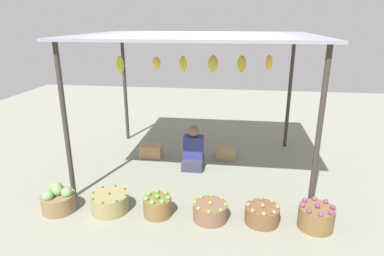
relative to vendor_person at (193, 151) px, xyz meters
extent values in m
plane|color=gray|center=(0.06, 0.00, -0.30)|extent=(14.00, 14.00, 0.00)
cylinder|color=#38332D|center=(-1.63, -1.27, 0.83)|extent=(0.07, 0.07, 2.26)
cylinder|color=#38332D|center=(1.76, -1.27, 0.83)|extent=(0.07, 0.07, 2.26)
cylinder|color=#38332D|center=(-1.63, 1.27, 0.83)|extent=(0.07, 0.07, 2.26)
cylinder|color=#38332D|center=(1.76, 1.27, 0.83)|extent=(0.07, 0.07, 2.26)
cube|color=#908F9D|center=(0.06, 0.00, 1.98)|extent=(3.70, 2.84, 0.04)
ellipsoid|color=yellow|center=(-1.17, -0.18, 1.52)|extent=(0.11, 0.11, 0.29)
ellipsoid|color=yellow|center=(-0.65, 0.17, 1.52)|extent=(0.13, 0.13, 0.20)
ellipsoid|color=yellow|center=(-0.19, 0.10, 1.52)|extent=(0.12, 0.12, 0.26)
ellipsoid|color=gold|center=(0.30, 0.20, 1.52)|extent=(0.17, 0.17, 0.28)
ellipsoid|color=gold|center=(0.78, 0.22, 1.52)|extent=(0.15, 0.15, 0.28)
ellipsoid|color=yellow|center=(1.24, 0.47, 1.52)|extent=(0.12, 0.12, 0.25)
cube|color=#35384C|center=(0.00, -0.03, -0.21)|extent=(0.36, 0.44, 0.18)
cube|color=navy|center=(0.00, 0.02, 0.08)|extent=(0.34, 0.22, 0.40)
sphere|color=#94654E|center=(0.00, 0.02, 0.38)|extent=(0.21, 0.21, 0.21)
cylinder|color=olive|center=(-1.66, -1.65, -0.18)|extent=(0.45, 0.45, 0.24)
sphere|color=#80A660|center=(-1.66, -1.65, 0.01)|extent=(0.15, 0.15, 0.15)
sphere|color=#7AA760|center=(-1.52, -1.65, -0.01)|extent=(0.15, 0.15, 0.15)
sphere|color=#78A865|center=(-1.73, -1.54, -0.01)|extent=(0.15, 0.15, 0.15)
sphere|color=#75A16C|center=(-1.73, -1.77, -0.01)|extent=(0.15, 0.15, 0.15)
cylinder|color=#958652|center=(-0.95, -1.56, -0.17)|extent=(0.51, 0.51, 0.25)
sphere|color=#33872D|center=(-0.95, -1.56, -0.03)|extent=(0.04, 0.04, 0.04)
sphere|color=#378224|center=(-0.72, -1.56, -0.04)|extent=(0.04, 0.04, 0.04)
sphere|color=#2F8529|center=(-0.79, -1.40, -0.04)|extent=(0.04, 0.04, 0.04)
sphere|color=#3A8A32|center=(-0.95, -1.33, -0.04)|extent=(0.04, 0.04, 0.04)
sphere|color=#338A35|center=(-1.12, -1.40, -0.04)|extent=(0.04, 0.04, 0.04)
sphere|color=#3C9224|center=(-1.19, -1.56, -0.04)|extent=(0.04, 0.04, 0.04)
sphere|color=#348B24|center=(-1.12, -1.73, -0.04)|extent=(0.04, 0.04, 0.04)
sphere|color=#398E24|center=(-0.95, -1.80, -0.04)|extent=(0.04, 0.04, 0.04)
sphere|color=#378127|center=(-0.79, -1.73, -0.04)|extent=(0.04, 0.04, 0.04)
cylinder|color=brown|center=(-0.28, -1.58, -0.17)|extent=(0.38, 0.38, 0.25)
sphere|color=#61B23F|center=(-0.28, -1.58, -0.02)|extent=(0.07, 0.07, 0.07)
sphere|color=#64A940|center=(-0.13, -1.58, -0.02)|extent=(0.07, 0.07, 0.07)
sphere|color=#68AD47|center=(-0.18, -1.46, -0.02)|extent=(0.07, 0.07, 0.07)
sphere|color=#6EAE48|center=(-0.31, -1.43, -0.02)|extent=(0.07, 0.07, 0.07)
sphere|color=#6FBA48|center=(-0.41, -1.52, -0.02)|extent=(0.07, 0.07, 0.07)
sphere|color=#73BA45|center=(-0.41, -1.65, -0.02)|extent=(0.07, 0.07, 0.07)
sphere|color=#71B248|center=(-0.31, -1.73, -0.02)|extent=(0.07, 0.07, 0.07)
sphere|color=#66AA4B|center=(-0.18, -1.70, -0.02)|extent=(0.07, 0.07, 0.07)
cylinder|color=brown|center=(0.44, -1.58, -0.19)|extent=(0.46, 0.46, 0.22)
sphere|color=#8DC534|center=(0.44, -1.58, -0.06)|extent=(0.04, 0.04, 0.04)
sphere|color=#95CE37|center=(0.64, -1.58, -0.06)|extent=(0.04, 0.04, 0.04)
sphere|color=#8BBF36|center=(0.58, -1.44, -0.06)|extent=(0.04, 0.04, 0.04)
sphere|color=#8AC130|center=(0.44, -1.38, -0.06)|extent=(0.04, 0.04, 0.04)
sphere|color=#89BD41|center=(0.29, -1.44, -0.06)|extent=(0.04, 0.04, 0.04)
sphere|color=#8CCF34|center=(0.23, -1.58, -0.06)|extent=(0.04, 0.04, 0.04)
sphere|color=#94C240|center=(0.29, -1.72, -0.06)|extent=(0.04, 0.04, 0.04)
sphere|color=#83C42D|center=(0.44, -1.78, -0.06)|extent=(0.04, 0.04, 0.04)
sphere|color=#91C034|center=(0.58, -1.72, -0.06)|extent=(0.04, 0.04, 0.04)
cylinder|color=brown|center=(1.11, -1.56, -0.19)|extent=(0.44, 0.44, 0.22)
sphere|color=#968554|center=(1.11, -1.56, -0.05)|extent=(0.06, 0.06, 0.06)
sphere|color=#9F844E|center=(1.29, -1.56, -0.06)|extent=(0.06, 0.06, 0.06)
sphere|color=#A68258|center=(1.24, -1.43, -0.06)|extent=(0.06, 0.06, 0.06)
sphere|color=#967959|center=(1.11, -1.38, -0.06)|extent=(0.06, 0.06, 0.06)
sphere|color=#99835A|center=(0.98, -1.43, -0.06)|extent=(0.06, 0.06, 0.06)
sphere|color=#94775C|center=(0.92, -1.56, -0.06)|extent=(0.06, 0.06, 0.06)
sphere|color=#9A7D5B|center=(0.98, -1.69, -0.06)|extent=(0.06, 0.06, 0.06)
sphere|color=#A27850|center=(1.11, -1.75, -0.06)|extent=(0.06, 0.06, 0.06)
sphere|color=#97784D|center=(1.24, -1.69, -0.06)|extent=(0.06, 0.06, 0.06)
cylinder|color=brown|center=(1.78, -1.58, -0.16)|extent=(0.44, 0.44, 0.28)
sphere|color=#7C3268|center=(1.78, -1.58, 0.01)|extent=(0.06, 0.06, 0.06)
sphere|color=#7E2E6A|center=(1.96, -1.58, 0.00)|extent=(0.06, 0.06, 0.06)
sphere|color=#853472|center=(1.91, -1.45, 0.00)|extent=(0.06, 0.06, 0.06)
sphere|color=#804070|center=(1.78, -1.40, 0.00)|extent=(0.06, 0.06, 0.06)
sphere|color=#863C68|center=(1.65, -1.45, 0.00)|extent=(0.06, 0.06, 0.06)
sphere|color=#7A3973|center=(1.60, -1.58, 0.00)|extent=(0.06, 0.06, 0.06)
sphere|color=#76356B|center=(1.65, -1.71, 0.00)|extent=(0.06, 0.06, 0.06)
sphere|color=#823C6E|center=(1.78, -1.76, 0.00)|extent=(0.06, 0.06, 0.06)
sphere|color=#7F376F|center=(1.91, -1.71, 0.00)|extent=(0.06, 0.06, 0.06)
cube|color=tan|center=(-0.86, 0.35, -0.18)|extent=(0.40, 0.28, 0.24)
cube|color=tan|center=(0.57, 0.50, -0.20)|extent=(0.37, 0.32, 0.20)
camera|label=1|loc=(0.71, -5.35, 2.23)|focal=30.75mm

